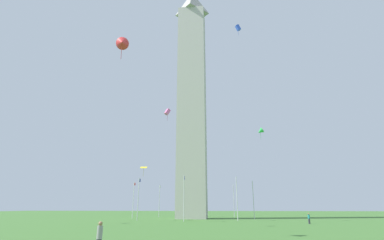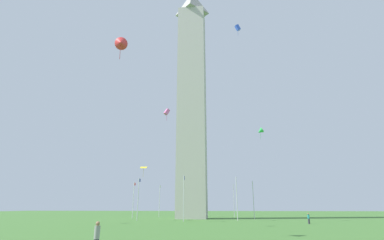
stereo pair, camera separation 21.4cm
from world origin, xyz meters
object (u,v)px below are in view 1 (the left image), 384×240
Objects in this scene: flagpole_n at (197,199)px; kite_red_delta at (122,43)px; flagpole_e at (133,198)px; kite_green_delta at (260,131)px; flagpole_s at (184,196)px; kite_blue_box at (238,28)px; flagpole_w at (253,198)px; kite_yellow_diamond at (144,168)px; flagpole_nw at (234,199)px; flagpole_sw at (237,196)px; person_teal_shirt at (309,219)px; flagpole_se at (138,197)px; kite_pink_box at (167,112)px; person_gray_shirt at (99,238)px; obelisk_monument at (192,92)px; flagpole_ne at (159,199)px.

kite_red_delta is at bearing 177.70° from flagpole_n.
kite_green_delta is at bearing -109.99° from flagpole_e.
kite_blue_box is at bearing -127.59° from flagpole_s.
flagpole_e is 27.76m from flagpole_w.
kite_yellow_diamond is (-10.02, 22.82, 5.77)m from flagpole_w.
kite_yellow_diamond is at bearing 136.61° from flagpole_nw.
kite_blue_box is at bearing -175.31° from flagpole_sw.
flagpole_n reaches higher than person_teal_shirt.
kite_pink_box reaches higher than flagpole_se.
flagpole_n is 26.17m from kite_yellow_diamond.
flagpole_sw reaches higher than person_gray_shirt.
kite_green_delta is at bearing -27.63° from kite_red_delta.
kite_green_delta is 24.99m from kite_yellow_diamond.
kite_green_delta is (-10.47, -15.06, -13.53)m from obelisk_monument.
kite_yellow_diamond is (-9.97, 8.94, -20.46)m from obelisk_monument.
flagpole_ne is 1.00× the size of flagpole_e.
flagpole_se is 37.35m from kite_red_delta.
flagpole_e is 39.27m from person_teal_shirt.
flagpole_e is 3.80× the size of kite_blue_box.
flagpole_se is 27.76m from flagpole_nw.
obelisk_monument is at bearing -45.17° from flagpole_se.
flagpole_sw is 31.82m from kite_blue_box.
kite_pink_box reaches higher than flagpole_ne.
flagpole_n is 1.00× the size of flagpole_sw.
flagpole_nw is at bearing 14.46° from kite_green_delta.
kite_red_delta reaches higher than kite_yellow_diamond.
person_gray_shirt is at bearing 170.97° from flagpole_nw.
obelisk_monument reaches higher than flagpole_sw.
kite_yellow_diamond is at bearing 113.71° from flagpole_w.
kite_red_delta is (-21.50, 13.15, -15.53)m from kite_blue_box.
flagpole_n is at bearing 45.00° from flagpole_w.
flagpole_ne is 41.39m from kite_pink_box.
flagpole_n is 1.00× the size of flagpole_se.
obelisk_monument is 24.85m from kite_blue_box.
flagpole_nw is (-4.07, -9.81, 0.00)m from flagpole_n.
kite_red_delta reaches higher than person_gray_shirt.
flagpole_n and flagpole_se have the same top height.
kite_blue_box is at bearing -120.99° from flagpole_se.
flagpole_w is at bearing -20.33° from kite_red_delta.
flagpole_nw is 3.80× the size of kite_blue_box.
kite_red_delta is (-53.53, 12.13, 13.75)m from flagpole_nw.
kite_red_delta reaches higher than flagpole_se.
obelisk_monument is at bearing 11.65° from person_teal_shirt.
kite_blue_box is 29.60m from kite_red_delta.
flagpole_sw is 3.80× the size of kite_blue_box.
flagpole_s is (-4.07, -9.81, 0.00)m from flagpole_se.
flagpole_sw is 38.54m from kite_red_delta.
kite_green_delta is 1.09× the size of kite_yellow_diamond.
flagpole_n is 5.07× the size of person_teal_shirt.
kite_red_delta is at bearing 15.03° from person_gray_shirt.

